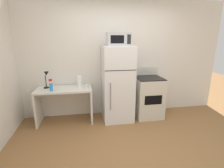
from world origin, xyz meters
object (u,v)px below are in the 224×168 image
at_px(microwave, 118,39).
at_px(oven_range, 148,97).
at_px(paper_towel_roll, 79,81).
at_px(coffee_mug, 86,87).
at_px(refrigerator, 118,84).
at_px(desk, 65,99).
at_px(spray_bottle, 51,86).
at_px(desk_lamp, 46,77).

relative_size(microwave, oven_range, 0.42).
distance_m(paper_towel_roll, coffee_mug, 0.24).
relative_size(paper_towel_roll, microwave, 0.52).
relative_size(coffee_mug, refrigerator, 0.06).
distance_m(refrigerator, oven_range, 0.80).
bearing_deg(paper_towel_roll, desk, -169.52).
xyz_separation_m(desk, oven_range, (1.86, -0.02, -0.06)).
distance_m(microwave, oven_range, 1.47).
relative_size(paper_towel_roll, oven_range, 0.22).
height_order(desk, microwave, microwave).
height_order(coffee_mug, spray_bottle, spray_bottle).
height_order(desk_lamp, paper_towel_roll, desk_lamp).
distance_m(desk, oven_range, 1.86).
relative_size(desk_lamp, oven_range, 0.32).
relative_size(desk_lamp, spray_bottle, 1.42).
xyz_separation_m(spray_bottle, refrigerator, (1.36, 0.10, -0.04)).
xyz_separation_m(desk_lamp, spray_bottle, (0.12, -0.22, -0.14)).
relative_size(coffee_mug, spray_bottle, 0.38).
bearing_deg(desk, spray_bottle, -146.60).
bearing_deg(refrigerator, coffee_mug, -173.49).
distance_m(desk, microwave, 1.67).
bearing_deg(oven_range, refrigerator, -178.36).
height_order(spray_bottle, refrigerator, refrigerator).
distance_m(coffee_mug, refrigerator, 0.67).
relative_size(desk_lamp, microwave, 0.77).
relative_size(spray_bottle, microwave, 0.54).
distance_m(coffee_mug, oven_range, 1.43).
height_order(spray_bottle, oven_range, oven_range).
xyz_separation_m(coffee_mug, microwave, (0.67, 0.06, 0.95)).
height_order(desk_lamp, coffee_mug, desk_lamp).
xyz_separation_m(paper_towel_roll, oven_range, (1.53, -0.08, -0.40)).
height_order(paper_towel_roll, coffee_mug, paper_towel_roll).
bearing_deg(desk, refrigerator, -2.27).
bearing_deg(paper_towel_roll, desk_lamp, 178.69).
xyz_separation_m(coffee_mug, spray_bottle, (-0.69, -0.03, 0.05)).
xyz_separation_m(desk_lamp, coffee_mug, (0.81, -0.20, -0.19)).
relative_size(desk_lamp, paper_towel_roll, 1.47).
bearing_deg(paper_towel_roll, spray_bottle, -159.26).
distance_m(desk, spray_bottle, 0.42).
distance_m(desk_lamp, microwave, 1.67).
bearing_deg(coffee_mug, paper_towel_roll, 128.08).
height_order(refrigerator, oven_range, refrigerator).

